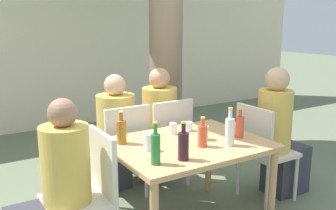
{
  "coord_description": "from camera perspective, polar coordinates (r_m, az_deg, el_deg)",
  "views": [
    {
      "loc": [
        -1.64,
        -2.35,
        1.68
      ],
      "look_at": [
        0.0,
        0.3,
        0.97
      ],
      "focal_mm": 40.0,
      "sensor_mm": 36.0,
      "label": 1
    }
  ],
  "objects": [
    {
      "name": "person_seated_0",
      "position": [
        2.68,
        -17.02,
        -13.29
      ],
      "size": [
        0.56,
        0.32,
        1.19
      ],
      "rotation": [
        0.0,
        0.0,
        -1.57
      ],
      "color": "#383842",
      "rests_on": "ground_plane"
    },
    {
      "name": "person_seated_1",
      "position": [
        3.76,
        16.64,
        -4.97
      ],
      "size": [
        0.56,
        0.32,
        1.27
      ],
      "rotation": [
        0.0,
        0.0,
        1.57
      ],
      "color": "#383842",
      "rests_on": "ground_plane"
    },
    {
      "name": "green_bottle_5",
      "position": [
        2.54,
        -1.9,
        -6.56
      ],
      "size": [
        0.07,
        0.07,
        0.3
      ],
      "color": "#287A38",
      "rests_on": "dining_table_front"
    },
    {
      "name": "drinking_glass_1",
      "position": [
        3.21,
        0.79,
        -3.62
      ],
      "size": [
        0.06,
        0.06,
        0.1
      ],
      "color": "silver",
      "rests_on": "dining_table_front"
    },
    {
      "name": "patio_chair_3",
      "position": [
        3.77,
        -0.13,
        -4.98
      ],
      "size": [
        0.44,
        0.44,
        0.93
      ],
      "rotation": [
        0.0,
        0.0,
        3.14
      ],
      "color": "beige",
      "rests_on": "ground_plane"
    },
    {
      "name": "soda_bottle_0",
      "position": [
        3.18,
        10.87,
        -3.16
      ],
      "size": [
        0.07,
        0.07,
        0.25
      ],
      "color": "#DB4C2D",
      "rests_on": "dining_table_front"
    },
    {
      "name": "drinking_glass_2",
      "position": [
        2.81,
        -2.93,
        -5.73
      ],
      "size": [
        0.07,
        0.07,
        0.13
      ],
      "color": "white",
      "rests_on": "dining_table_front"
    },
    {
      "name": "drinking_glass_0",
      "position": [
        3.08,
        5.42,
        -4.25
      ],
      "size": [
        0.08,
        0.08,
        0.12
      ],
      "color": "silver",
      "rests_on": "dining_table_front"
    },
    {
      "name": "patio_chair_0",
      "position": [
        2.74,
        -12.05,
        -12.36
      ],
      "size": [
        0.44,
        0.44,
        0.93
      ],
      "rotation": [
        0.0,
        0.0,
        -1.57
      ],
      "color": "beige",
      "rests_on": "ground_plane"
    },
    {
      "name": "patio_chair_1",
      "position": [
        3.61,
        14.1,
        -6.23
      ],
      "size": [
        0.44,
        0.44,
        0.93
      ],
      "rotation": [
        0.0,
        0.0,
        1.57
      ],
      "color": "beige",
      "rests_on": "ground_plane"
    },
    {
      "name": "dining_table_front",
      "position": [
        3.05,
        2.99,
        -7.18
      ],
      "size": [
        1.22,
        0.96,
        0.72
      ],
      "color": "tan",
      "rests_on": "ground_plane"
    },
    {
      "name": "cafe_building_wall",
      "position": [
        6.15,
        -16.46,
        9.62
      ],
      "size": [
        10.0,
        0.08,
        2.8
      ],
      "color": "beige",
      "rests_on": "ground_plane"
    },
    {
      "name": "patio_chair_2",
      "position": [
        3.56,
        -6.87,
        -6.19
      ],
      "size": [
        0.44,
        0.44,
        0.93
      ],
      "rotation": [
        0.0,
        0.0,
        3.14
      ],
      "color": "beige",
      "rests_on": "ground_plane"
    },
    {
      "name": "wine_bottle_4",
      "position": [
        2.62,
        2.36,
        -6.13
      ],
      "size": [
        0.08,
        0.08,
        0.28
      ],
      "color": "#331923",
      "rests_on": "dining_table_front"
    },
    {
      "name": "person_seated_2",
      "position": [
        3.76,
        -8.4,
        -5.11
      ],
      "size": [
        0.37,
        0.58,
        1.19
      ],
      "rotation": [
        0.0,
        0.0,
        3.14
      ],
      "color": "#383842",
      "rests_on": "ground_plane"
    },
    {
      "name": "drinking_glass_3",
      "position": [
        3.32,
        3.1,
        -3.27
      ],
      "size": [
        0.07,
        0.07,
        0.08
      ],
      "color": "white",
      "rests_on": "dining_table_front"
    },
    {
      "name": "person_seated_3",
      "position": [
        3.96,
        -1.92,
        -3.83
      ],
      "size": [
        0.35,
        0.58,
        1.22
      ],
      "rotation": [
        0.0,
        0.0,
        3.14
      ],
      "color": "#383842",
      "rests_on": "ground_plane"
    },
    {
      "name": "soda_bottle_3",
      "position": [
        2.91,
        5.27,
        -4.59
      ],
      "size": [
        0.07,
        0.07,
        0.24
      ],
      "color": "#DB4C2D",
      "rests_on": "dining_table_front"
    },
    {
      "name": "water_bottle_2",
      "position": [
        2.95,
        9.39,
        -3.92
      ],
      "size": [
        0.07,
        0.07,
        0.3
      ],
      "color": "silver",
      "rests_on": "dining_table_front"
    },
    {
      "name": "amber_bottle_1",
      "position": [
        2.98,
        -7.08,
        -3.97
      ],
      "size": [
        0.08,
        0.08,
        0.27
      ],
      "color": "#9E661E",
      "rests_on": "dining_table_front"
    }
  ]
}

